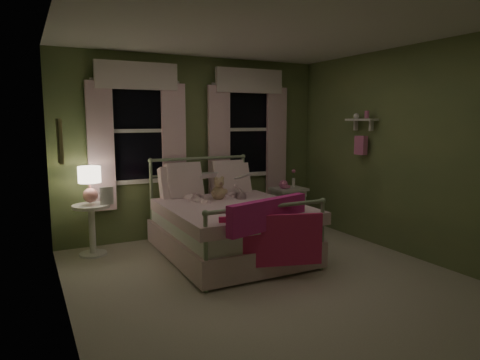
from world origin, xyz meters
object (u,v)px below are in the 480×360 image
child_right (233,179)px  nightstand_left (92,223)px  child_left (194,176)px  teddy_bear (219,190)px  nightstand_right (289,194)px  table_lamp (90,181)px  bed (227,225)px

child_right → nightstand_left: 1.90m
child_left → teddy_bear: child_left is taller
teddy_bear → nightstand_right: 1.49m
nightstand_left → table_lamp: table_lamp is taller
bed → teddy_bear: 0.49m
bed → child_right: 0.72m
bed → table_lamp: (-1.53, 0.74, 0.57)m
child_right → bed: bearing=61.4°
table_lamp → nightstand_right: table_lamp is taller
child_left → nightstand_right: (1.68, 0.30, -0.43)m
teddy_bear → table_lamp: size_ratio=0.69×
nightstand_left → nightstand_right: bearing=-0.4°
child_left → child_right: size_ratio=1.22×
bed → teddy_bear: (0.00, 0.26, 0.41)m
table_lamp → child_right: bearing=-10.0°
teddy_bear → nightstand_right: teddy_bear is taller
teddy_bear → nightstand_right: (1.40, 0.46, -0.24)m
teddy_bear → child_right: bearing=29.5°
nightstand_left → nightstand_right: same height
child_right → table_lamp: 1.84m
bed → table_lamp: bearing=154.2°
nightstand_right → child_left: bearing=-169.9°
bed → nightstand_left: bed is taller
nightstand_right → teddy_bear: bearing=-161.9°
teddy_bear → table_lamp: table_lamp is taller
teddy_bear → bed: bearing=-90.0°
table_lamp → nightstand_left: bearing=0.0°
child_left → child_right: (0.56, 0.00, -0.07)m
child_right → table_lamp: child_right is taller
child_right → nightstand_left: size_ratio=1.02×
teddy_bear → nightstand_left: bearing=162.7°
teddy_bear → nightstand_left: (-1.53, 0.48, -0.37)m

